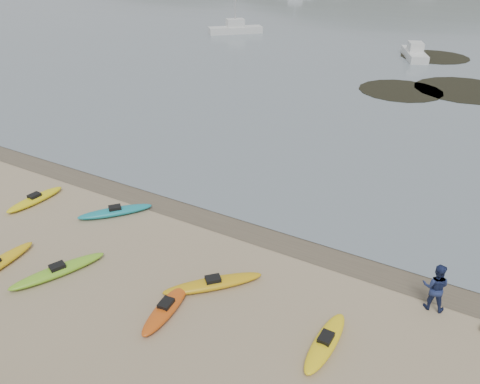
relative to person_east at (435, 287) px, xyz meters
The scene contains 6 objects.
ground 8.95m from the person_east, 169.45° to the left, with size 600.00×600.00×0.00m, color tan.
wet_sand 8.90m from the person_east, behind, with size 60.00×60.00×0.00m, color brown.
kayaks 10.16m from the person_east, 161.57° to the right, with size 22.81×10.70×0.34m.
person_east is the anchor object (origin of this frame).
kelp_mats 33.22m from the person_east, 99.38° to the left, with size 12.65×22.47×0.04m.
moored_boats 86.48m from the person_east, 96.18° to the left, with size 98.36×91.02×1.33m.
Camera 1 is at (9.28, -15.93, 11.44)m, focal length 35.00 mm.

